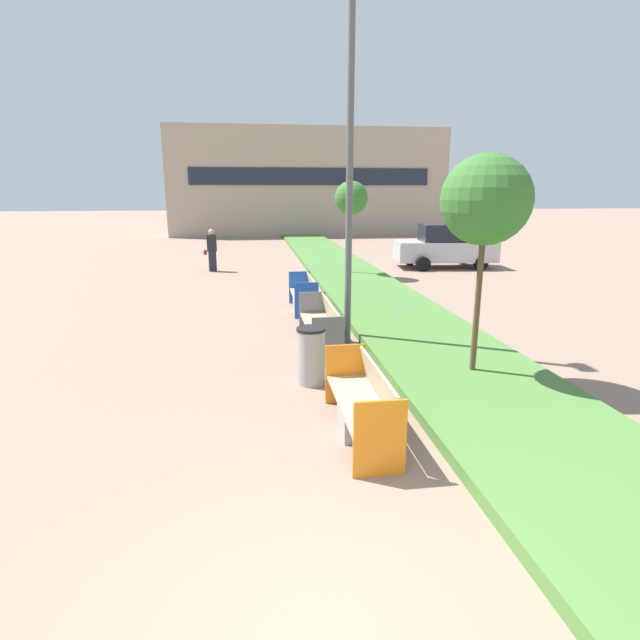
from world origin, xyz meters
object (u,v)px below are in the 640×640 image
object	(u,v)px
bench_orange_frame	(363,408)
pedestrian_walking	(212,250)
bench_grey_frame	(321,329)
bench_blue_frame	(304,297)
litter_bin	(311,356)
parked_car_distant	(445,246)
street_lamp_post	(350,149)
sapling_tree_far	(351,198)
sapling_tree_near	(486,201)

from	to	relation	value
bench_orange_frame	pedestrian_walking	bearing A→B (deg)	101.43
bench_grey_frame	bench_blue_frame	size ratio (longest dim) A/B	1.30
litter_bin	parked_car_distant	bearing A→B (deg)	59.90
litter_bin	pedestrian_walking	xyz separation A→B (m)	(-2.55, 12.97, 0.38)
bench_grey_frame	parked_car_distant	world-z (taller)	parked_car_distant
bench_blue_frame	street_lamp_post	bearing A→B (deg)	-78.95
parked_car_distant	bench_blue_frame	bearing A→B (deg)	-127.76
sapling_tree_far	pedestrian_walking	world-z (taller)	sapling_tree_far
bench_blue_frame	pedestrian_walking	world-z (taller)	pedestrian_walking
bench_grey_frame	sapling_tree_far	distance (m)	9.39
sapling_tree_near	sapling_tree_far	xyz separation A→B (m)	(-0.00, 10.99, -0.10)
litter_bin	parked_car_distant	xyz separation A→B (m)	(7.34, 12.66, 0.42)
street_lamp_post	sapling_tree_far	xyz separation A→B (m)	(1.74, 8.48, -1.07)
bench_blue_frame	parked_car_distant	size ratio (longest dim) A/B	0.43
bench_grey_frame	litter_bin	size ratio (longest dim) A/B	2.49
litter_bin	sapling_tree_far	xyz separation A→B (m)	(2.82, 10.80, 2.46)
bench_blue_frame	pedestrian_walking	xyz separation A→B (m)	(-3.01, 7.50, 0.52)
bench_grey_frame	street_lamp_post	size ratio (longest dim) A/B	0.34
bench_orange_frame	bench_grey_frame	distance (m)	4.01
street_lamp_post	pedestrian_walking	size ratio (longest dim) A/B	4.22
bench_grey_frame	sapling_tree_far	world-z (taller)	sapling_tree_far
bench_orange_frame	parked_car_distant	bearing A→B (deg)	64.77
litter_bin	parked_car_distant	distance (m)	14.64
bench_blue_frame	litter_bin	bearing A→B (deg)	-94.83
bench_blue_frame	sapling_tree_near	xyz separation A→B (m)	(2.36, -5.66, 2.69)
sapling_tree_far	pedestrian_walking	bearing A→B (deg)	157.98
sapling_tree_near	bench_blue_frame	bearing A→B (deg)	112.62
litter_bin	sapling_tree_near	world-z (taller)	sapling_tree_near
sapling_tree_far	bench_blue_frame	bearing A→B (deg)	-113.86
bench_orange_frame	pedestrian_walking	xyz separation A→B (m)	(-3.01, 14.90, 0.51)
sapling_tree_near	street_lamp_post	bearing A→B (deg)	124.79
street_lamp_post	sapling_tree_far	size ratio (longest dim) A/B	2.02
bench_grey_frame	pedestrian_walking	distance (m)	11.31
bench_orange_frame	bench_blue_frame	xyz separation A→B (m)	(-0.00, 7.40, -0.01)
bench_orange_frame	parked_car_distant	world-z (taller)	parked_car_distant
bench_blue_frame	litter_bin	world-z (taller)	litter_bin
street_lamp_post	parked_car_distant	bearing A→B (deg)	58.80
bench_blue_frame	litter_bin	distance (m)	5.49
bench_grey_frame	parked_car_distant	size ratio (longest dim) A/B	0.56
sapling_tree_far	pedestrian_walking	size ratio (longest dim) A/B	2.09
bench_orange_frame	bench_blue_frame	world-z (taller)	same
bench_blue_frame	parked_car_distant	world-z (taller)	parked_car_distant
bench_orange_frame	sapling_tree_far	size ratio (longest dim) A/B	0.60
bench_orange_frame	street_lamp_post	size ratio (longest dim) A/B	0.30
bench_orange_frame	litter_bin	xyz separation A→B (m)	(-0.47, 1.93, 0.13)
bench_grey_frame	bench_orange_frame	bearing A→B (deg)	-90.05
pedestrian_walking	parked_car_distant	distance (m)	9.89
sapling_tree_near	sapling_tree_far	bearing A→B (deg)	90.00
sapling_tree_near	pedestrian_walking	xyz separation A→B (m)	(-5.37, 13.16, -2.17)
bench_blue_frame	street_lamp_post	world-z (taller)	street_lamp_post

